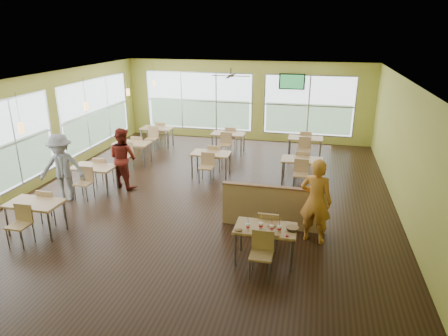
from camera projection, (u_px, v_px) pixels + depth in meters
The scene contains 20 objects.
room at pixel (207, 139), 10.69m from camera, with size 12.00×12.04×3.20m.
window_bays at pixel (158, 116), 14.13m from camera, with size 9.24×10.24×2.38m.
main_table at pixel (265, 233), 7.84m from camera, with size 1.22×1.52×0.87m.
half_wall_divider at pixel (273, 207), 9.20m from camera, with size 2.40×0.14×1.04m.
dining_tables at pixel (190, 153), 12.82m from camera, with size 6.92×8.72×0.87m.
pendant_lights at pixel (108, 99), 11.71m from camera, with size 0.11×7.31×0.86m.
ceiling_fan at pixel (231, 76), 13.00m from camera, with size 1.25×1.25×0.29m.
tv_backwall at pixel (292, 82), 15.44m from camera, with size 1.00×0.07×0.60m.
man_plaid at pixel (316, 201), 8.49m from camera, with size 0.69×0.45×1.89m, color orange.
patron_maroon at pixel (123, 158), 11.48m from camera, with size 0.86×0.67×1.77m, color maroon.
patron_grey at pixel (62, 168), 10.57m from camera, with size 1.19×0.69×1.84m, color slate.
cup_blue at pixel (248, 226), 7.71m from camera, with size 0.08×0.08×0.30m.
cup_yellow at pixel (261, 225), 7.72m from camera, with size 0.10×0.10×0.34m.
cup_red_near at pixel (272, 228), 7.65m from camera, with size 0.09×0.09×0.31m.
cup_red_far at pixel (279, 228), 7.61m from camera, with size 0.09×0.09×0.32m.
food_basket at pixel (292, 228), 7.69m from camera, with size 0.25×0.25×0.06m.
ketchup_cup at pixel (287, 236), 7.45m from camera, with size 0.06×0.06×0.02m, color #B01A1E.
wrapper_left at pixel (238, 230), 7.67m from camera, with size 0.16×0.14×0.04m, color #A4784F.
wrapper_mid at pixel (272, 225), 7.83m from camera, with size 0.18×0.16×0.04m, color #A4784F.
wrapper_right at pixel (276, 235), 7.47m from camera, with size 0.12×0.11×0.03m, color #A4784F.
Camera 1 is at (2.79, -9.97, 4.45)m, focal length 32.00 mm.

